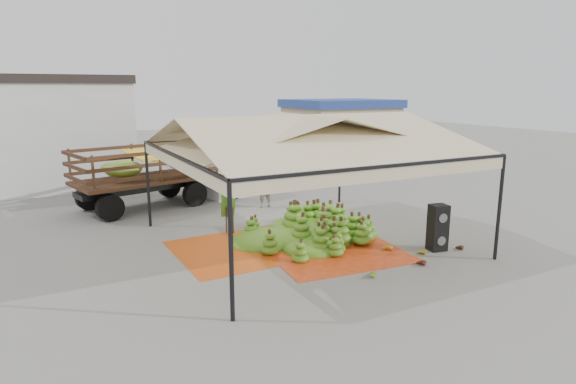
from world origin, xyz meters
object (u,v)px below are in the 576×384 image
truck_left (174,166)px  truck_right (302,155)px  banana_heap (309,222)px  speaker_stack (438,228)px  vendor (265,186)px

truck_left → truck_right: truck_left is taller
banana_heap → truck_right: 10.93m
speaker_stack → truck_right: truck_right is taller
banana_heap → truck_left: 7.59m
vendor → truck_right: size_ratio=0.29×
speaker_stack → truck_right: size_ratio=0.23×
banana_heap → vendor: 4.57m
banana_heap → truck_left: bearing=109.5°
speaker_stack → vendor: vendor is taller
speaker_stack → vendor: bearing=118.6°
speaker_stack → truck_left: bearing=129.4°
vendor → truck_right: truck_right is taller
banana_heap → speaker_stack: (2.85, -2.76, 0.15)m
truck_left → speaker_stack: bearing=-75.1°
truck_right → banana_heap: bearing=-133.1°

